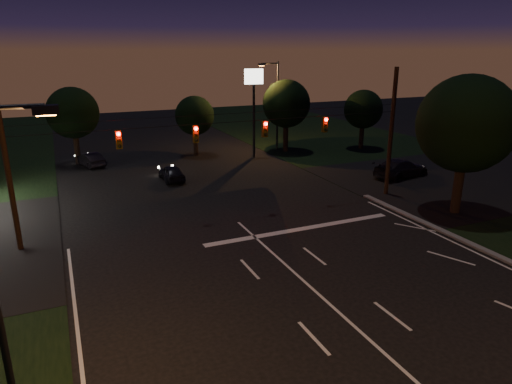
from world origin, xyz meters
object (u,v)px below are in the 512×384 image
car_oncoming_b (90,159)px  tree_right_near (465,125)px  car_cross (401,168)px  car_oncoming_a (172,173)px  utility_pole_right (386,194)px

car_oncoming_b → tree_right_near: bearing=115.2°
car_cross → car_oncoming_a: bearing=58.8°
utility_pole_right → car_oncoming_a: size_ratio=2.41×
utility_pole_right → car_cross: (4.14, 3.24, 0.76)m
car_oncoming_a → car_oncoming_b: bearing=-54.5°
utility_pole_right → car_oncoming_b: utility_pole_right is taller
utility_pole_right → car_oncoming_a: bearing=143.7°
car_oncoming_b → car_cross: size_ratio=0.72×
tree_right_near → car_oncoming_b: tree_right_near is taller
utility_pole_right → car_oncoming_b: size_ratio=2.38×
car_oncoming_a → car_cross: bearing=158.9°
car_oncoming_b → car_oncoming_a: bearing=108.6°
utility_pole_right → tree_right_near: 7.61m
utility_pole_right → tree_right_near: bearing=-72.5°
tree_right_near → car_cross: tree_right_near is taller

